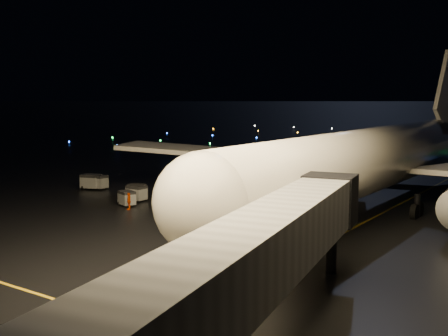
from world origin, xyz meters
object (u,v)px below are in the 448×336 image
(baggage_cart_3, at_px, (91,182))
(baggage_cart_4, at_px, (98,182))
(baggage_cart_1, at_px, (137,193))
(baggage_cart_2, at_px, (137,191))
(airliner, at_px, (381,124))
(belt_loader, at_px, (264,233))
(crew_c, at_px, (129,201))
(pushback_tug, at_px, (170,281))
(baggage_cart_0, at_px, (127,198))

(baggage_cart_3, bearing_deg, baggage_cart_4, 20.27)
(baggage_cart_1, xyz_separation_m, baggage_cart_2, (-1.35, 1.46, -0.08))
(airliner, relative_size, belt_loader, 10.00)
(crew_c, bearing_deg, baggage_cart_4, -158.34)
(airliner, bearing_deg, baggage_cart_3, -165.72)
(baggage_cart_1, relative_size, baggage_cart_3, 0.92)
(belt_loader, relative_size, baggage_cart_3, 2.82)
(pushback_tug, bearing_deg, baggage_cart_1, 118.37)
(airliner, xyz_separation_m, crew_c, (-20.96, -14.56, -7.91))
(airliner, xyz_separation_m, baggage_cart_2, (-24.90, -9.22, -8.00))
(baggage_cart_0, relative_size, baggage_cart_1, 0.92)
(pushback_tug, distance_m, baggage_cart_4, 39.53)
(baggage_cart_0, bearing_deg, belt_loader, 2.18)
(baggage_cart_3, height_order, baggage_cart_4, baggage_cart_3)
(airliner, relative_size, crew_c, 35.23)
(pushback_tug, xyz_separation_m, baggage_cart_4, (-31.53, 23.84, -0.10))
(baggage_cart_0, xyz_separation_m, baggage_cart_1, (-0.99, 2.55, 0.07))
(crew_c, distance_m, baggage_cart_3, 14.23)
(belt_loader, height_order, baggage_cart_3, belt_loader)
(airliner, distance_m, baggage_cart_3, 35.51)
(baggage_cart_0, distance_m, baggage_cart_1, 2.74)
(baggage_cart_1, height_order, baggage_cart_3, baggage_cart_3)
(crew_c, xyz_separation_m, baggage_cart_2, (-3.94, 5.34, -0.10))
(airliner, bearing_deg, belt_loader, -93.64)
(baggage_cart_0, xyz_separation_m, baggage_cart_4, (-10.34, 5.65, 0.09))
(crew_c, bearing_deg, baggage_cart_2, 178.38)
(airliner, relative_size, pushback_tug, 15.03)
(pushback_tug, xyz_separation_m, baggage_cart_0, (-21.18, 18.19, -0.19))
(belt_loader, bearing_deg, baggage_cart_4, 150.38)
(pushback_tug, xyz_separation_m, belt_loader, (-0.17, 10.99, 0.52))
(baggage_cart_4, bearing_deg, baggage_cart_0, -30.89)
(baggage_cart_3, bearing_deg, crew_c, -42.59)
(crew_c, height_order, baggage_cart_1, crew_c)
(crew_c, bearing_deg, pushback_tug, 11.21)
(belt_loader, xyz_separation_m, baggage_cart_1, (-22.01, 9.76, -0.64))
(pushback_tug, bearing_deg, baggage_cart_2, 118.11)
(airliner, bearing_deg, pushback_tug, -91.82)
(pushback_tug, relative_size, baggage_cart_2, 2.24)
(baggage_cart_0, relative_size, baggage_cart_4, 0.90)
(baggage_cart_1, height_order, baggage_cart_4, baggage_cart_4)
(pushback_tug, distance_m, baggage_cart_0, 27.92)
(baggage_cart_2, xyz_separation_m, baggage_cart_3, (-8.75, 1.08, 0.15))
(airliner, relative_size, baggage_cart_4, 29.92)
(baggage_cart_0, distance_m, baggage_cart_2, 4.65)
(airliner, bearing_deg, baggage_cart_0, -148.91)
(airliner, distance_m, baggage_cart_0, 27.35)
(pushback_tug, bearing_deg, belt_loader, 72.33)
(pushback_tug, bearing_deg, crew_c, 120.72)
(baggage_cart_3, bearing_deg, airliner, -2.15)
(baggage_cart_4, bearing_deg, baggage_cart_1, -20.57)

